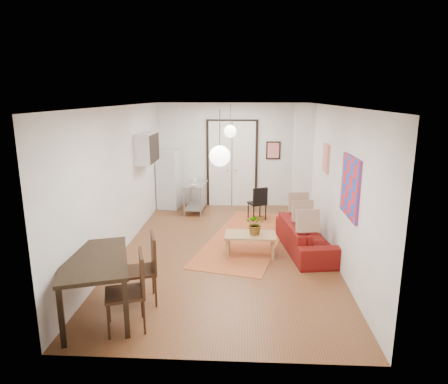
{
  "coord_description": "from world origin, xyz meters",
  "views": [
    {
      "loc": [
        0.36,
        -7.66,
        3.1
      ],
      "look_at": [
        -0.04,
        -0.07,
        1.25
      ],
      "focal_mm": 32.0,
      "sensor_mm": 36.0,
      "label": 1
    }
  ],
  "objects_px": {
    "dining_chair_near": "(140,261)",
    "black_side_chair": "(257,199)",
    "dining_table": "(95,264)",
    "dining_chair_far": "(127,282)",
    "fridge": "(169,179)",
    "sofa": "(306,236)",
    "kitchen_counter": "(196,194)",
    "coffee_table": "(250,237)"
  },
  "relations": [
    {
      "from": "dining_chair_near",
      "to": "black_side_chair",
      "type": "xyz_separation_m",
      "value": [
        1.91,
        4.29,
        -0.12
      ]
    },
    {
      "from": "black_side_chair",
      "to": "dining_table",
      "type": "bearing_deg",
      "value": 38.94
    },
    {
      "from": "dining_chair_far",
      "to": "fridge",
      "type": "bearing_deg",
      "value": 166.78
    },
    {
      "from": "sofa",
      "to": "fridge",
      "type": "height_order",
      "value": "fridge"
    },
    {
      "from": "sofa",
      "to": "dining_table",
      "type": "height_order",
      "value": "dining_table"
    },
    {
      "from": "dining_chair_far",
      "to": "dining_table",
      "type": "bearing_deg",
      "value": -132.87
    },
    {
      "from": "sofa",
      "to": "dining_chair_far",
      "type": "height_order",
      "value": "dining_chair_far"
    },
    {
      "from": "black_side_chair",
      "to": "dining_chair_far",
      "type": "bearing_deg",
      "value": 45.14
    },
    {
      "from": "fridge",
      "to": "dining_chair_near",
      "type": "height_order",
      "value": "fridge"
    },
    {
      "from": "kitchen_counter",
      "to": "dining_chair_far",
      "type": "bearing_deg",
      "value": -89.16
    },
    {
      "from": "dining_table",
      "to": "dining_chair_near",
      "type": "xyz_separation_m",
      "value": [
        0.53,
        0.46,
        -0.15
      ]
    },
    {
      "from": "dining_table",
      "to": "black_side_chair",
      "type": "height_order",
      "value": "dining_table"
    },
    {
      "from": "sofa",
      "to": "coffee_table",
      "type": "distance_m",
      "value": 1.18
    },
    {
      "from": "coffee_table",
      "to": "kitchen_counter",
      "type": "relative_size",
      "value": 0.96
    },
    {
      "from": "kitchen_counter",
      "to": "coffee_table",
      "type": "bearing_deg",
      "value": -60.59
    },
    {
      "from": "dining_chair_far",
      "to": "black_side_chair",
      "type": "distance_m",
      "value": 5.35
    },
    {
      "from": "sofa",
      "to": "fridge",
      "type": "relative_size",
      "value": 1.29
    },
    {
      "from": "dining_chair_near",
      "to": "dining_chair_far",
      "type": "distance_m",
      "value": 0.7
    },
    {
      "from": "dining_table",
      "to": "dining_chair_near",
      "type": "height_order",
      "value": "dining_chair_near"
    },
    {
      "from": "sofa",
      "to": "dining_table",
      "type": "bearing_deg",
      "value": 119.51
    },
    {
      "from": "coffee_table",
      "to": "kitchen_counter",
      "type": "height_order",
      "value": "kitchen_counter"
    },
    {
      "from": "dining_table",
      "to": "sofa",
      "type": "bearing_deg",
      "value": 37.51
    },
    {
      "from": "coffee_table",
      "to": "dining_table",
      "type": "xyz_separation_m",
      "value": [
        -2.24,
        -2.3,
        0.39
      ]
    },
    {
      "from": "kitchen_counter",
      "to": "black_side_chair",
      "type": "height_order",
      "value": "black_side_chair"
    },
    {
      "from": "kitchen_counter",
      "to": "dining_chair_near",
      "type": "bearing_deg",
      "value": -89.55
    },
    {
      "from": "sofa",
      "to": "coffee_table",
      "type": "height_order",
      "value": "sofa"
    },
    {
      "from": "dining_chair_far",
      "to": "kitchen_counter",
      "type": "bearing_deg",
      "value": 158.98
    },
    {
      "from": "black_side_chair",
      "to": "sofa",
      "type": "bearing_deg",
      "value": 89.64
    },
    {
      "from": "fridge",
      "to": "kitchen_counter",
      "type": "bearing_deg",
      "value": -17.35
    },
    {
      "from": "kitchen_counter",
      "to": "fridge",
      "type": "distance_m",
      "value": 0.93
    },
    {
      "from": "kitchen_counter",
      "to": "dining_chair_far",
      "type": "relative_size",
      "value": 0.98
    },
    {
      "from": "fridge",
      "to": "dining_chair_far",
      "type": "xyz_separation_m",
      "value": [
        0.53,
        -5.9,
        -0.18
      ]
    },
    {
      "from": "fridge",
      "to": "black_side_chair",
      "type": "bearing_deg",
      "value": -12.43
    },
    {
      "from": "kitchen_counter",
      "to": "dining_table",
      "type": "distance_m",
      "value": 5.35
    },
    {
      "from": "fridge",
      "to": "dining_chair_far",
      "type": "height_order",
      "value": "fridge"
    },
    {
      "from": "coffee_table",
      "to": "sofa",
      "type": "bearing_deg",
      "value": 14.6
    },
    {
      "from": "dining_table",
      "to": "dining_chair_far",
      "type": "relative_size",
      "value": 1.65
    },
    {
      "from": "coffee_table",
      "to": "dining_chair_near",
      "type": "distance_m",
      "value": 2.52
    },
    {
      "from": "fridge",
      "to": "dining_chair_near",
      "type": "distance_m",
      "value": 5.23
    },
    {
      "from": "kitchen_counter",
      "to": "dining_chair_near",
      "type": "xyz_separation_m",
      "value": [
        -0.26,
        -4.83,
        0.14
      ]
    },
    {
      "from": "sofa",
      "to": "coffee_table",
      "type": "bearing_deg",
      "value": 96.6
    },
    {
      "from": "black_side_chair",
      "to": "coffee_table",
      "type": "bearing_deg",
      "value": 61.47
    }
  ]
}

